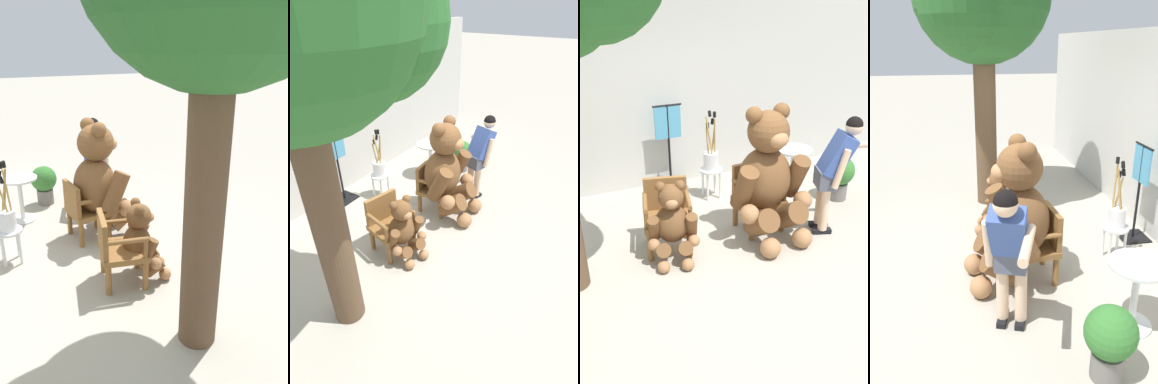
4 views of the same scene
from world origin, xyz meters
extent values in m
plane|color=#A8A091|center=(0.00, 0.00, 0.00)|extent=(60.00, 60.00, 0.00)
cube|color=brown|center=(-0.62, 0.42, 0.41)|extent=(0.67, 0.64, 0.07)
cylinder|color=brown|center=(-0.89, 0.27, 0.18)|extent=(0.07, 0.07, 0.37)
cylinder|color=brown|center=(-0.44, 0.16, 0.18)|extent=(0.07, 0.07, 0.37)
cylinder|color=brown|center=(-0.79, 0.68, 0.18)|extent=(0.07, 0.07, 0.37)
cylinder|color=brown|center=(-0.34, 0.57, 0.18)|extent=(0.07, 0.07, 0.37)
cube|color=brown|center=(-0.56, 0.64, 0.65)|extent=(0.52, 0.18, 0.42)
cylinder|color=brown|center=(-0.86, 0.48, 0.66)|extent=(0.17, 0.48, 0.06)
cylinder|color=brown|center=(-0.91, 0.27, 0.55)|extent=(0.05, 0.05, 0.22)
cylinder|color=brown|center=(-0.37, 0.36, 0.66)|extent=(0.17, 0.48, 0.06)
cylinder|color=brown|center=(-0.42, 0.16, 0.55)|extent=(0.05, 0.05, 0.22)
cube|color=brown|center=(0.62, 0.42, 0.41)|extent=(0.60, 0.56, 0.07)
cylinder|color=brown|center=(0.40, 0.19, 0.18)|extent=(0.07, 0.07, 0.37)
cylinder|color=brown|center=(0.86, 0.23, 0.18)|extent=(0.07, 0.07, 0.37)
cylinder|color=brown|center=(0.37, 0.61, 0.18)|extent=(0.07, 0.07, 0.37)
cylinder|color=brown|center=(0.83, 0.64, 0.18)|extent=(0.07, 0.07, 0.37)
cube|color=brown|center=(0.60, 0.65, 0.65)|extent=(0.52, 0.10, 0.42)
cylinder|color=brown|center=(0.37, 0.40, 0.66)|extent=(0.09, 0.48, 0.06)
cylinder|color=brown|center=(0.38, 0.19, 0.55)|extent=(0.05, 0.05, 0.22)
cylinder|color=brown|center=(0.87, 0.44, 0.66)|extent=(0.09, 0.48, 0.06)
cylinder|color=brown|center=(0.88, 0.23, 0.55)|extent=(0.05, 0.05, 0.22)
ellipsoid|color=brown|center=(0.62, 0.30, 0.77)|extent=(0.73, 0.63, 0.80)
sphere|color=brown|center=(0.62, 0.26, 1.39)|extent=(0.51, 0.51, 0.51)
ellipsoid|color=#A47148|center=(0.64, 0.04, 1.35)|extent=(0.25, 0.20, 0.19)
sphere|color=black|center=(0.64, 0.04, 1.36)|extent=(0.07, 0.07, 0.07)
sphere|color=brown|center=(0.43, 0.27, 1.60)|extent=(0.20, 0.20, 0.20)
sphere|color=brown|center=(0.81, 0.30, 1.60)|extent=(0.20, 0.20, 0.20)
cylinder|color=brown|center=(0.26, 0.14, 0.77)|extent=(0.26, 0.46, 0.60)
sphere|color=#A47148|center=(0.25, -0.02, 0.51)|extent=(0.24, 0.24, 0.24)
cylinder|color=brown|center=(1.00, 0.19, 0.77)|extent=(0.26, 0.46, 0.60)
sphere|color=#A47148|center=(1.03, 0.04, 0.51)|extent=(0.24, 0.24, 0.24)
cylinder|color=brown|center=(0.43, -0.01, 0.34)|extent=(0.33, 0.51, 0.47)
sphere|color=#A47148|center=(0.42, -0.25, 0.13)|extent=(0.25, 0.25, 0.25)
cylinder|color=brown|center=(0.85, 0.02, 0.34)|extent=(0.33, 0.51, 0.47)
sphere|color=#A47148|center=(0.89, -0.21, 0.13)|extent=(0.25, 0.25, 0.25)
ellipsoid|color=brown|center=(-0.62, 0.24, 0.45)|extent=(0.47, 0.42, 0.46)
sphere|color=brown|center=(-0.62, 0.22, 0.80)|extent=(0.29, 0.29, 0.29)
ellipsoid|color=#A47148|center=(-0.65, 0.09, 0.78)|extent=(0.16, 0.14, 0.11)
sphere|color=black|center=(-0.65, 0.09, 0.79)|extent=(0.04, 0.04, 0.04)
sphere|color=brown|center=(-0.73, 0.26, 0.93)|extent=(0.12, 0.12, 0.12)
sphere|color=brown|center=(-0.51, 0.21, 0.93)|extent=(0.12, 0.12, 0.12)
cylinder|color=brown|center=(-0.85, 0.21, 0.45)|extent=(0.19, 0.28, 0.35)
sphere|color=#A47148|center=(-0.88, 0.13, 0.29)|extent=(0.14, 0.14, 0.14)
cylinder|color=brown|center=(-0.42, 0.11, 0.45)|extent=(0.19, 0.28, 0.35)
sphere|color=#A47148|center=(-0.44, 0.02, 0.29)|extent=(0.14, 0.14, 0.14)
cylinder|color=brown|center=(-0.78, 0.10, 0.20)|extent=(0.23, 0.32, 0.27)
sphere|color=#A47148|center=(-0.82, -0.03, 0.07)|extent=(0.15, 0.15, 0.15)
cylinder|color=brown|center=(-0.54, 0.04, 0.20)|extent=(0.23, 0.32, 0.27)
sphere|color=#A47148|center=(-0.56, -0.09, 0.07)|extent=(0.15, 0.15, 0.15)
cube|color=black|center=(1.32, -0.04, 0.03)|extent=(0.26, 0.16, 0.06)
cylinder|color=beige|center=(1.32, -0.04, 0.47)|extent=(0.12, 0.12, 0.82)
cube|color=black|center=(1.38, 0.13, 0.03)|extent=(0.26, 0.16, 0.06)
cylinder|color=beige|center=(1.38, 0.13, 0.47)|extent=(0.12, 0.12, 0.82)
cube|color=#4C5160|center=(1.35, 0.04, 0.75)|extent=(0.31, 0.36, 0.24)
cube|color=#385199|center=(1.46, 0.00, 1.06)|extent=(0.50, 0.44, 0.57)
sphere|color=beige|center=(1.62, -0.05, 1.41)|extent=(0.21, 0.21, 0.21)
sphere|color=black|center=(1.62, -0.05, 1.43)|extent=(0.21, 0.21, 0.21)
cylinder|color=beige|center=(1.76, 0.10, 1.11)|extent=(0.56, 0.27, 0.09)
cylinder|color=beige|center=(1.39, -0.18, 0.94)|extent=(0.21, 0.14, 0.51)
cylinder|color=silver|center=(0.41, 1.54, 0.45)|extent=(0.34, 0.34, 0.03)
cylinder|color=silver|center=(0.51, 1.64, 0.22)|extent=(0.04, 0.04, 0.43)
cylinder|color=silver|center=(0.31, 1.64, 0.22)|extent=(0.04, 0.04, 0.43)
cylinder|color=silver|center=(0.51, 1.44, 0.22)|extent=(0.04, 0.04, 0.43)
cylinder|color=silver|center=(0.31, 1.44, 0.22)|extent=(0.04, 0.04, 0.43)
cylinder|color=white|center=(0.41, 1.54, 0.59)|extent=(0.22, 0.22, 0.26)
cylinder|color=tan|center=(0.46, 1.51, 0.89)|extent=(0.06, 0.12, 0.71)
cylinder|color=black|center=(0.46, 1.51, 1.29)|extent=(0.05, 0.05, 0.09)
cylinder|color=tan|center=(0.44, 1.54, 0.84)|extent=(0.05, 0.14, 0.60)
cylinder|color=tan|center=(0.36, 1.54, 0.82)|extent=(0.03, 0.12, 0.55)
cylinder|color=black|center=(0.36, 1.54, 1.14)|extent=(0.04, 0.06, 0.09)
cylinder|color=tan|center=(0.38, 1.49, 0.91)|extent=(0.11, 0.08, 0.74)
cylinder|color=black|center=(0.38, 1.49, 1.32)|extent=(0.05, 0.05, 0.09)
cylinder|color=silver|center=(1.61, 1.19, 0.70)|extent=(0.56, 0.56, 0.03)
cylinder|color=silver|center=(1.61, 1.19, 0.34)|extent=(0.07, 0.07, 0.69)
cylinder|color=silver|center=(1.61, 1.19, 0.01)|extent=(0.40, 0.40, 0.03)
cylinder|color=brown|center=(-1.78, 0.17, 1.37)|extent=(0.35, 0.35, 2.74)
cylinder|color=slate|center=(2.13, 0.71, 0.13)|extent=(0.28, 0.28, 0.26)
sphere|color=#33702D|center=(2.13, 0.71, 0.46)|extent=(0.44, 0.44, 0.44)
camera|label=1|loc=(-4.09, 1.90, 2.63)|focal=35.00mm
camera|label=2|loc=(-3.16, -1.91, 3.24)|focal=28.00mm
camera|label=3|loc=(-1.82, -3.92, 2.92)|focal=40.00mm
camera|label=4|loc=(4.30, -0.48, 2.60)|focal=35.00mm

